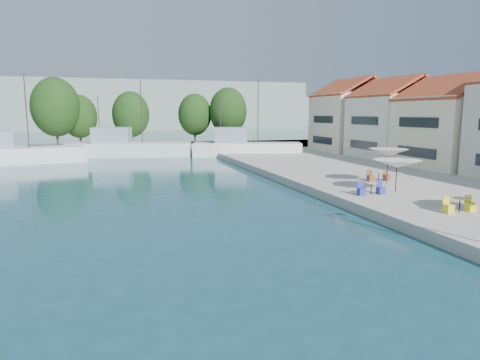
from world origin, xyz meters
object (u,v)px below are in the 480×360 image
object	(u,v)px
umbrella_white	(397,164)
trawler_04	(244,148)
trawler_02	(11,155)
trawler_03	(127,148)
umbrella_cream	(388,152)

from	to	relation	value
umbrella_white	trawler_04	bearing A→B (deg)	91.48
trawler_04	umbrella_white	distance (m)	29.88
trawler_02	trawler_03	world-z (taller)	same
trawler_02	trawler_04	bearing A→B (deg)	-10.09
trawler_04	umbrella_cream	world-z (taller)	trawler_04
trawler_04	umbrella_cream	xyz separation A→B (m)	(2.16, -26.98, 1.81)
trawler_02	umbrella_cream	world-z (taller)	trawler_02
umbrella_white	umbrella_cream	world-z (taller)	umbrella_cream
trawler_03	umbrella_white	world-z (taller)	trawler_03
trawler_03	umbrella_cream	world-z (taller)	trawler_03
trawler_03	umbrella_cream	xyz separation A→B (m)	(16.72, -31.65, 1.81)
trawler_03	umbrella_white	size ratio (longest dim) A/B	5.18
trawler_02	trawler_03	size ratio (longest dim) A/B	0.95
trawler_04	umbrella_white	bearing A→B (deg)	-70.25
trawler_03	umbrella_white	xyz separation A→B (m)	(15.33, -34.51, 1.36)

